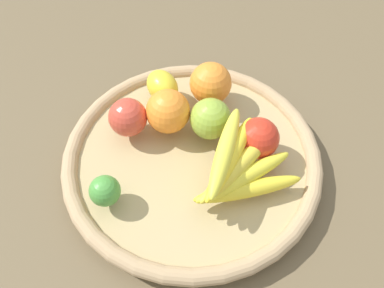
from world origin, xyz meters
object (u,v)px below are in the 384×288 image
object	(u,v)px
apple_0	(211,119)
lime_0	(105,191)
orange_1	(168,111)
apple_2	(258,138)
banana_bunch	(237,168)
apple_1	(128,117)
lemon_0	(162,86)
orange_0	(211,83)

from	to	relation	value
apple_0	lime_0	bearing A→B (deg)	-130.21
orange_1	apple_2	distance (m)	0.15
banana_bunch	apple_2	size ratio (longest dim) A/B	2.56
apple_2	orange_1	bearing A→B (deg)	170.33
apple_1	orange_1	bearing A→B (deg)	18.31
lemon_0	lime_0	size ratio (longest dim) A/B	1.50
lime_0	orange_1	distance (m)	0.17
orange_1	lime_0	bearing A→B (deg)	-111.07
apple_0	orange_0	bearing A→B (deg)	99.02
banana_bunch	orange_0	bearing A→B (deg)	111.77
banana_bunch	apple_0	bearing A→B (deg)	121.41
lime_0	apple_0	distance (m)	0.20
lemon_0	orange_0	distance (m)	0.09
apple_1	apple_0	bearing A→B (deg)	8.59
lemon_0	orange_0	world-z (taller)	orange_0
lemon_0	apple_1	xyz separation A→B (m)	(-0.04, -0.09, 0.01)
orange_1	apple_1	bearing A→B (deg)	-161.69
lemon_0	apple_0	size ratio (longest dim) A/B	1.02
lime_0	banana_bunch	bearing A→B (deg)	19.75
lime_0	orange_1	bearing A→B (deg)	68.93
lime_0	orange_1	world-z (taller)	orange_1
orange_1	orange_0	distance (m)	0.10
banana_bunch	orange_1	world-z (taller)	orange_1
lemon_0	apple_2	world-z (taller)	apple_2
banana_bunch	lemon_0	bearing A→B (deg)	134.32
apple_2	apple_0	bearing A→B (deg)	162.56
banana_bunch	apple_1	xyz separation A→B (m)	(-0.19, 0.07, -0.00)
apple_0	orange_1	xyz separation A→B (m)	(-0.07, 0.00, 0.00)
lime_0	orange_0	bearing A→B (deg)	62.98
lime_0	apple_1	world-z (taller)	apple_1
apple_0	apple_2	bearing A→B (deg)	-17.44
lemon_0	apple_1	distance (m)	0.09
apple_2	orange_0	xyz separation A→B (m)	(-0.09, 0.10, 0.00)
lemon_0	apple_0	distance (m)	0.12
orange_1	apple_1	xyz separation A→B (m)	(-0.06, -0.02, -0.00)
lemon_0	apple_2	distance (m)	0.20
lime_0	apple_2	xyz separation A→B (m)	(0.21, 0.13, 0.01)
apple_0	banana_bunch	size ratio (longest dim) A/B	0.40
lemon_0	orange_1	bearing A→B (deg)	-68.63
apple_0	apple_2	xyz separation A→B (m)	(0.08, -0.03, -0.00)
apple_1	orange_0	size ratio (longest dim) A/B	0.87
apple_0	orange_0	world-z (taller)	orange_0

